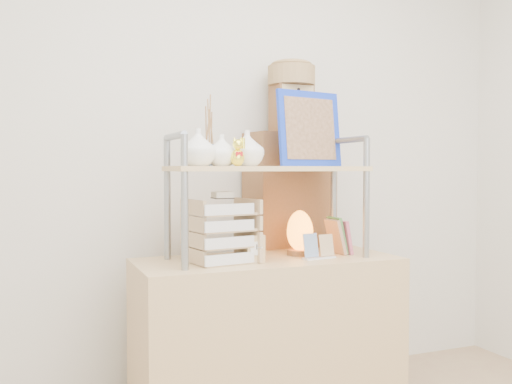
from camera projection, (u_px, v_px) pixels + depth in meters
room_shell at (368, 2)px, 1.82m from camera, size 3.42×3.41×2.61m
desk at (268, 339)px, 2.62m from camera, size 1.20×0.50×0.75m
cabinet at (289, 259)px, 3.06m from camera, size 0.47×0.28×1.35m
hutch at (256, 160)px, 2.58m from camera, size 0.90×0.34×0.79m
letter_tray at (222, 234)px, 2.49m from camera, size 0.29×0.28×0.31m
salt_lamp at (300, 232)px, 2.70m from camera, size 0.14×0.13×0.21m
desk_clock at (255, 249)px, 2.48m from camera, size 0.09×0.04×0.12m
postcard_stand at (319, 251)px, 2.60m from camera, size 0.17×0.07×0.12m
drawer_chest at (291, 109)px, 3.01m from camera, size 0.20×0.16×0.25m
woven_basket at (291, 76)px, 3.00m from camera, size 0.25×0.25×0.10m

